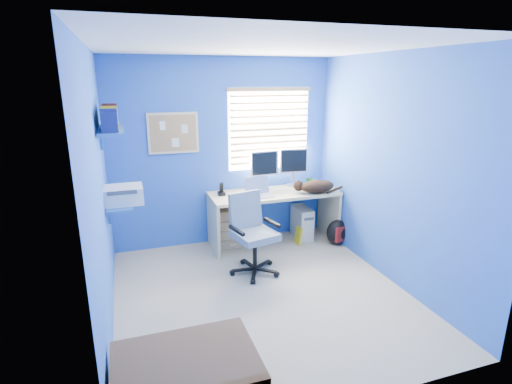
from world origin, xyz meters
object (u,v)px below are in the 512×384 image
object	(u,v)px
desk	(274,218)
laptop	(260,188)
cat	(317,186)
tower_pc	(302,223)
office_chair	(253,244)

from	to	relation	value
desk	laptop	bearing A→B (deg)	-153.59
cat	tower_pc	bearing A→B (deg)	120.73
desk	cat	bearing A→B (deg)	-20.23
cat	office_chair	distance (m)	1.28
cat	desk	bearing A→B (deg)	173.80
desk	laptop	distance (m)	0.55
laptop	office_chair	size ratio (longest dim) A/B	0.35
laptop	cat	xyz separation A→B (m)	(0.79, -0.08, -0.02)
tower_pc	desk	bearing A→B (deg)	-169.26
desk	cat	size ratio (longest dim) A/B	3.62
desk	office_chair	world-z (taller)	office_chair
cat	office_chair	xyz separation A→B (m)	(-1.08, -0.51, -0.47)
laptop	tower_pc	bearing A→B (deg)	12.93
desk	cat	distance (m)	0.73
desk	office_chair	xyz separation A→B (m)	(-0.54, -0.71, -0.02)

